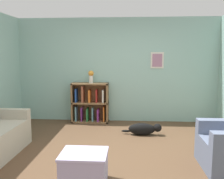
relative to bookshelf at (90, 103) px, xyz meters
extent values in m
plane|color=brown|center=(0.66, -2.04, -0.48)|extent=(14.00, 14.00, 0.00)
cube|color=#93BCB2|center=(0.66, 0.21, 0.82)|extent=(5.60, 0.10, 2.60)
cube|color=silver|center=(1.66, 0.15, 1.07)|extent=(0.32, 0.02, 0.40)
cube|color=#A37089|center=(1.66, 0.14, 1.07)|extent=(0.24, 0.01, 0.32)
cube|color=#B7AD99|center=(-1.33, -1.63, 0.09)|extent=(0.84, 0.16, 0.18)
cube|color=olive|center=(-0.43, -0.02, 0.02)|extent=(0.04, 0.33, 0.99)
cube|color=olive|center=(0.44, -0.02, 0.02)|extent=(0.04, 0.33, 0.99)
cube|color=olive|center=(0.00, 0.13, 0.02)|extent=(0.91, 0.02, 0.99)
cube|color=olive|center=(0.00, -0.02, -0.46)|extent=(0.91, 0.33, 0.04)
cube|color=olive|center=(0.00, -0.02, 0.02)|extent=(0.91, 0.33, 0.04)
cube|color=olive|center=(0.00, -0.02, 0.50)|extent=(0.91, 0.33, 0.04)
cube|color=#60939E|center=(-0.35, -0.03, -0.27)|extent=(0.03, 0.25, 0.38)
cube|color=#234C9E|center=(-0.34, -0.03, 0.20)|extent=(0.03, 0.25, 0.33)
cube|color=#7A2D84|center=(-0.20, -0.03, -0.28)|extent=(0.03, 0.25, 0.36)
cube|color=brown|center=(-0.17, -0.03, 0.24)|extent=(0.05, 0.25, 0.41)
cube|color=#287A3D|center=(-0.06, -0.03, -0.29)|extent=(0.03, 0.25, 0.33)
cube|color=orange|center=(0.00, -0.03, 0.19)|extent=(0.04, 0.25, 0.31)
cube|color=#60939E|center=(0.07, -0.03, -0.28)|extent=(0.03, 0.25, 0.36)
cube|color=#B22823|center=(0.17, -0.03, 0.20)|extent=(0.03, 0.25, 0.32)
cube|color=#7A2D84|center=(0.21, -0.03, -0.30)|extent=(0.04, 0.25, 0.32)
cube|color=silver|center=(0.34, -0.03, 0.19)|extent=(0.04, 0.25, 0.31)
cube|color=orange|center=(0.36, -0.03, -0.26)|extent=(0.03, 0.25, 0.39)
cube|color=#ADA3CC|center=(0.40, -3.09, -0.26)|extent=(0.57, 0.49, 0.43)
cube|color=#BBB0DC|center=(0.40, -3.09, -0.07)|extent=(0.60, 0.51, 0.03)
ellipsoid|color=black|center=(1.25, -0.98, -0.35)|extent=(0.57, 0.23, 0.25)
sphere|color=black|center=(1.58, -0.98, -0.32)|extent=(0.17, 0.17, 0.17)
ellipsoid|color=black|center=(0.92, -0.94, -0.41)|extent=(0.20, 0.05, 0.05)
cylinder|color=silver|center=(0.03, -0.02, 0.61)|extent=(0.10, 0.10, 0.18)
sphere|color=orange|center=(0.03, -0.02, 0.76)|extent=(0.14, 0.14, 0.14)
camera|label=1|loc=(0.96, -6.11, 1.17)|focal=40.00mm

